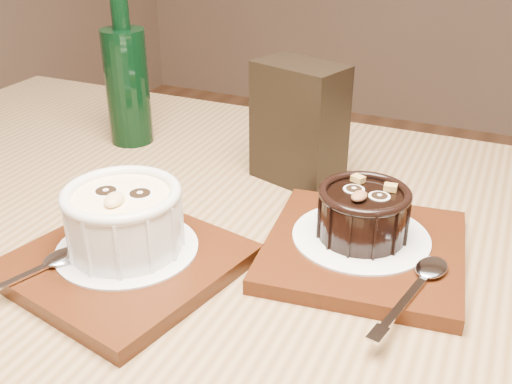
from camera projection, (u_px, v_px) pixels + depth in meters
table at (238, 335)px, 0.60m from camera, size 1.21×0.82×0.75m
tray_left at (126, 263)px, 0.54m from camera, size 0.21×0.21×0.01m
doily_left at (127, 248)px, 0.55m from camera, size 0.13×0.13×0.00m
ramekin_white at (124, 216)px, 0.53m from camera, size 0.11×0.11×0.06m
spoon_left at (26, 273)px, 0.51m from camera, size 0.07×0.14×0.01m
tray_right at (364, 250)px, 0.56m from camera, size 0.20×0.20×0.01m
doily_right at (361, 236)px, 0.57m from camera, size 0.13×0.13×0.00m
ramekin_dark at (363, 211)px, 0.56m from camera, size 0.09×0.09×0.05m
spoon_right at (416, 287)px, 0.49m from camera, size 0.05×0.14×0.01m
condiment_stand at (299, 124)px, 0.68m from camera, size 0.11×0.09×0.14m
green_bottle at (127, 82)px, 0.78m from camera, size 0.06×0.06×0.21m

